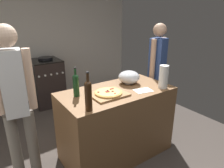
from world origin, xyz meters
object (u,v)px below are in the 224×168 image
object	(u,v)px
paper_towel_roll	(164,77)
stove	(47,82)
wine_bottle_clear	(88,94)
person_in_red	(157,70)
mixing_bowl	(129,77)
person_in_stripes	(16,102)
pizza	(108,93)
wine_bottle_dark	(76,84)

from	to	relation	value
paper_towel_roll	stove	world-z (taller)	paper_towel_roll
wine_bottle_clear	person_in_red	size ratio (longest dim) A/B	0.23
mixing_bowl	wine_bottle_clear	size ratio (longest dim) A/B	0.73
person_in_stripes	person_in_red	bearing A→B (deg)	2.51
person_in_stripes	person_in_red	xyz separation A→B (m)	(2.00, 0.09, -0.03)
paper_towel_roll	person_in_red	size ratio (longest dim) A/B	0.18
pizza	stove	world-z (taller)	stove
paper_towel_roll	wine_bottle_dark	bearing A→B (deg)	159.94
wine_bottle_dark	person_in_red	size ratio (longest dim) A/B	0.20
stove	pizza	bearing A→B (deg)	-88.17
paper_towel_roll	wine_bottle_clear	world-z (taller)	wine_bottle_clear
wine_bottle_dark	stove	xyz separation A→B (m)	(0.24, 1.95, -0.57)
person_in_stripes	wine_bottle_clear	bearing A→B (deg)	-37.98
wine_bottle_clear	person_in_red	distance (m)	1.54
pizza	person_in_red	size ratio (longest dim) A/B	0.19
paper_towel_roll	person_in_stripes	xyz separation A→B (m)	(-1.58, 0.40, -0.07)
pizza	person_in_stripes	world-z (taller)	person_in_stripes
mixing_bowl	wine_bottle_dark	xyz separation A→B (m)	(-0.74, -0.00, 0.05)
paper_towel_roll	wine_bottle_clear	xyz separation A→B (m)	(-1.03, -0.02, 0.02)
pizza	mixing_bowl	xyz separation A→B (m)	(0.44, 0.18, 0.05)
stove	person_in_red	world-z (taller)	person_in_red
wine_bottle_clear	person_in_stripes	bearing A→B (deg)	142.02
stove	person_in_stripes	bearing A→B (deg)	-113.66
mixing_bowl	person_in_red	distance (m)	0.67
person_in_stripes	person_in_red	distance (m)	2.00
wine_bottle_dark	paper_towel_roll	bearing A→B (deg)	-20.06
pizza	person_in_stripes	distance (m)	0.93
wine_bottle_clear	person_in_stripes	world-z (taller)	person_in_stripes
pizza	paper_towel_roll	distance (m)	0.71
wine_bottle_dark	person_in_stripes	world-z (taller)	person_in_stripes
mixing_bowl	paper_towel_roll	world-z (taller)	paper_towel_roll
stove	person_in_stripes	world-z (taller)	person_in_stripes
person_in_stripes	person_in_red	world-z (taller)	person_in_stripes
pizza	person_in_red	world-z (taller)	person_in_red
person_in_red	wine_bottle_dark	bearing A→B (deg)	-174.55
wine_bottle_dark	pizza	bearing A→B (deg)	-30.10
mixing_bowl	person_in_stripes	bearing A→B (deg)	178.18
pizza	person_in_stripes	bearing A→B (deg)	166.17
wine_bottle_dark	person_in_red	bearing A→B (deg)	5.45
paper_towel_roll	wine_bottle_clear	size ratio (longest dim) A/B	0.76
stove	person_in_red	size ratio (longest dim) A/B	0.58
mixing_bowl	person_in_stripes	distance (m)	1.34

